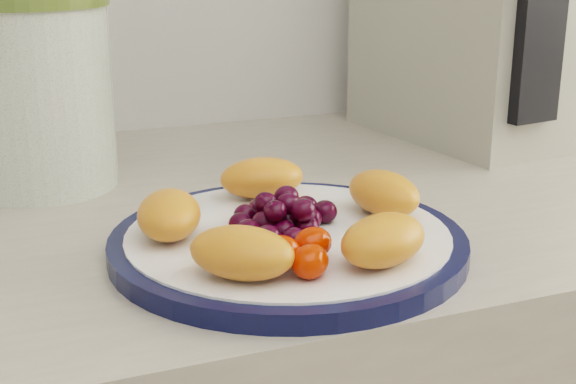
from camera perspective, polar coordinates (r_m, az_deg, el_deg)
name	(u,v)px	position (r m, az deg, el deg)	size (l,w,h in m)	color
plate_rim	(288,244)	(0.63, 0.00, -3.68)	(0.28, 0.28, 0.01)	black
plate_face	(288,242)	(0.63, 0.00, -3.60)	(0.25, 0.25, 0.02)	white
canister	(36,98)	(0.82, -17.48, 6.37)	(0.15, 0.15, 0.18)	#3A611B
appliance_panel	(542,0)	(0.88, 17.60, 12.91)	(0.06, 0.02, 0.25)	black
fruit_plate	(288,216)	(0.61, -0.02, -1.70)	(0.24, 0.24, 0.04)	orange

